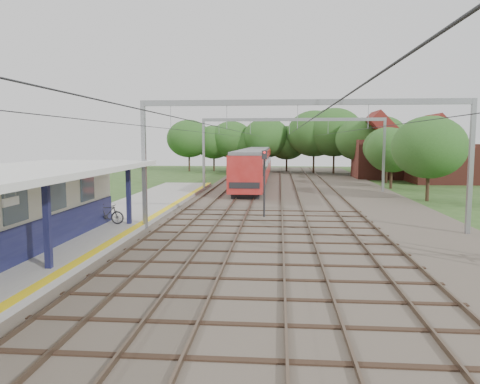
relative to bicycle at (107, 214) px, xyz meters
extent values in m
plane|color=#2D4C1E|center=(7.05, -14.77, -0.91)|extent=(160.00, 160.00, 0.00)
cube|color=#473D33|center=(11.05, 15.23, -0.86)|extent=(18.00, 90.00, 0.10)
cube|color=gray|center=(-0.45, -0.77, -0.73)|extent=(5.00, 52.00, 0.35)
cube|color=yellow|center=(1.80, -0.77, -0.55)|extent=(0.45, 52.00, 0.01)
cube|color=#12143A|center=(-0.23, -7.77, 0.14)|extent=(0.06, 18.00, 1.40)
cube|color=slate|center=(-0.22, -7.77, 1.64)|extent=(0.05, 16.00, 1.30)
cube|color=#12143A|center=(1.15, -8.77, 1.04)|extent=(0.22, 0.22, 3.20)
cube|color=#12143A|center=(1.15, 0.23, 1.04)|extent=(0.22, 0.22, 3.20)
cube|color=white|center=(1.05, -10.77, 2.09)|extent=(0.06, 0.85, 0.26)
cube|color=brown|center=(2.83, 15.23, -0.73)|extent=(0.07, 88.00, 0.15)
cube|color=brown|center=(4.27, 15.23, -0.73)|extent=(0.07, 88.00, 0.15)
cube|color=brown|center=(5.83, 15.23, -0.73)|extent=(0.07, 88.00, 0.15)
cube|color=brown|center=(7.27, 15.23, -0.73)|extent=(0.07, 88.00, 0.15)
cube|color=brown|center=(9.53, 15.23, -0.73)|extent=(0.07, 88.00, 0.15)
cube|color=brown|center=(10.97, 15.23, -0.73)|extent=(0.07, 88.00, 0.15)
cube|color=brown|center=(13.13, 15.23, -0.73)|extent=(0.07, 88.00, 0.15)
cube|color=brown|center=(14.57, 15.23, -0.73)|extent=(0.07, 88.00, 0.15)
cube|color=gray|center=(2.05, 0.23, 2.59)|extent=(0.22, 0.22, 7.00)
cube|color=gray|center=(19.05, 0.23, 2.59)|extent=(0.22, 0.22, 7.00)
cube|color=gray|center=(10.55, 0.23, 5.94)|extent=(17.00, 0.20, 0.30)
cube|color=gray|center=(2.05, 20.23, 2.59)|extent=(0.22, 0.22, 7.00)
cube|color=gray|center=(19.05, 20.23, 2.59)|extent=(0.22, 0.22, 7.00)
cube|color=gray|center=(10.55, 20.23, 5.94)|extent=(17.00, 0.20, 0.30)
cylinder|color=black|center=(3.55, 15.23, 4.59)|extent=(0.02, 88.00, 0.02)
cylinder|color=black|center=(6.55, 15.23, 4.59)|extent=(0.02, 88.00, 0.02)
cylinder|color=black|center=(10.25, 15.23, 4.59)|extent=(0.02, 88.00, 0.02)
cylinder|color=black|center=(13.85, 15.23, 4.59)|extent=(0.02, 88.00, 0.02)
cylinder|color=#382619|center=(-2.95, 46.23, 0.53)|extent=(0.28, 0.28, 2.88)
ellipsoid|color=#234B1A|center=(-2.95, 46.23, 4.05)|extent=(6.72, 6.72, 5.76)
cylinder|color=#382619|center=(3.05, 48.23, 0.35)|extent=(0.28, 0.28, 2.52)
ellipsoid|color=#234B1A|center=(3.05, 48.23, 3.43)|extent=(5.88, 5.88, 5.04)
cylinder|color=#382619|center=(9.05, 45.23, 0.71)|extent=(0.28, 0.28, 3.24)
ellipsoid|color=#234B1A|center=(9.05, 45.23, 4.67)|extent=(7.56, 7.56, 6.48)
cylinder|color=#382619|center=(15.05, 47.23, 0.44)|extent=(0.28, 0.28, 2.70)
ellipsoid|color=#234B1A|center=(15.05, 47.23, 3.74)|extent=(6.30, 6.30, 5.40)
cylinder|color=#382619|center=(21.55, 23.23, 0.35)|extent=(0.28, 0.28, 2.52)
ellipsoid|color=#234B1A|center=(21.55, 23.23, 3.43)|extent=(5.88, 5.88, 5.04)
cylinder|color=#382619|center=(22.05, 39.23, 0.53)|extent=(0.28, 0.28, 2.88)
ellipsoid|color=#234B1A|center=(22.05, 39.23, 4.05)|extent=(6.72, 6.72, 5.76)
cube|color=brown|center=(28.05, 31.23, 1.34)|extent=(7.00, 6.00, 4.50)
cube|color=maroon|center=(28.05, 31.23, 4.49)|extent=(4.99, 6.12, 4.99)
cube|color=brown|center=(23.05, 37.23, 1.59)|extent=(8.00, 6.00, 5.00)
cube|color=maroon|center=(23.05, 37.23, 4.99)|extent=(5.52, 6.12, 5.52)
imported|color=black|center=(0.00, 0.00, 0.00)|extent=(1.87, 0.57, 1.12)
cube|color=black|center=(6.55, 21.74, -0.59)|extent=(2.32, 16.53, 0.44)
cube|color=#A71B19|center=(6.55, 21.74, 1.21)|extent=(2.90, 17.97, 3.14)
cube|color=black|center=(6.55, 21.74, 1.54)|extent=(2.94, 16.53, 0.90)
cube|color=slate|center=(6.55, 21.74, 2.91)|extent=(2.66, 17.97, 0.28)
cube|color=black|center=(6.55, 40.31, -0.59)|extent=(2.32, 16.53, 0.44)
cube|color=#A71B19|center=(6.55, 40.31, 1.21)|extent=(2.90, 17.97, 3.14)
cube|color=black|center=(6.55, 40.31, 1.54)|extent=(2.94, 16.53, 0.90)
cube|color=slate|center=(6.55, 40.31, 2.91)|extent=(2.66, 17.97, 0.28)
cylinder|color=black|center=(8.40, 4.64, 1.04)|extent=(0.15, 0.15, 3.90)
cube|color=black|center=(8.40, 4.64, 3.09)|extent=(0.34, 0.27, 0.54)
sphere|color=red|center=(8.40, 4.54, 3.24)|extent=(0.14, 0.14, 0.14)
camera|label=1|loc=(9.33, -24.46, 3.97)|focal=35.00mm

